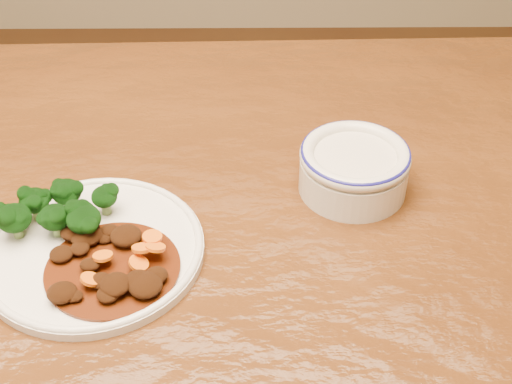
{
  "coord_description": "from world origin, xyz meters",
  "views": [
    {
      "loc": [
        0.14,
        -0.57,
        1.28
      ],
      "look_at": [
        0.15,
        0.05,
        0.77
      ],
      "focal_mm": 50.0,
      "sensor_mm": 36.0,
      "label": 1
    }
  ],
  "objects": [
    {
      "name": "broccoli_florets",
      "position": [
        -0.07,
        0.01,
        0.78
      ],
      "size": [
        0.12,
        0.08,
        0.04
      ],
      "color": "#6D904A",
      "rests_on": "dinner_plate"
    },
    {
      "name": "mince_stew",
      "position": [
        0.0,
        -0.06,
        0.77
      ],
      "size": [
        0.14,
        0.14,
        0.03
      ],
      "color": "#461F07",
      "rests_on": "dinner_plate"
    },
    {
      "name": "dinner_plate",
      "position": [
        -0.02,
        -0.03,
        0.76
      ],
      "size": [
        0.23,
        0.23,
        0.01
      ],
      "rotation": [
        0.0,
        0.0,
        -0.01
      ],
      "color": "silver",
      "rests_on": "dining_table"
    },
    {
      "name": "dining_table",
      "position": [
        -0.0,
        0.0,
        0.67
      ],
      "size": [
        1.52,
        0.93,
        0.75
      ],
      "rotation": [
        0.0,
        0.0,
        0.02
      ],
      "color": "#4E280D",
      "rests_on": "ground"
    },
    {
      "name": "dip_bowl",
      "position": [
        0.26,
        0.08,
        0.78
      ],
      "size": [
        0.13,
        0.13,
        0.06
      ],
      "rotation": [
        0.0,
        0.0,
        0.43
      ],
      "color": "silver",
      "rests_on": "dining_table"
    }
  ]
}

